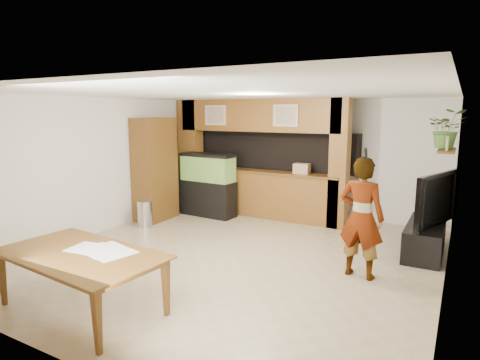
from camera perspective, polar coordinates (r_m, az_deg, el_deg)
The scene contains 22 objects.
floor at distance 6.67m, azimuth -0.34°, elevation -10.72°, with size 6.50×6.50×0.00m, color tan.
ceiling at distance 6.26m, azimuth -0.36°, elevation 12.19°, with size 6.50×6.50×0.00m, color white.
wall_back at distance 9.28m, azimuth 9.63°, elevation 3.18°, with size 6.00×6.00×0.00m, color beige.
wall_left at distance 8.23m, azimuth -18.85°, elevation 1.99°, with size 6.50×6.50×0.00m, color beige.
wall_right at distance 5.53m, azimuth 27.79°, elevation -2.12°, with size 6.50×6.50×0.00m, color beige.
partition at distance 9.08m, azimuth 2.66°, elevation 3.25°, with size 4.20×0.99×2.60m.
wall_clock at distance 8.85m, azimuth -14.08°, elevation 6.62°, with size 0.05×0.25×0.25m.
wall_shelf at distance 7.42m, azimuth 27.35°, elevation 3.76°, with size 0.25×0.90×0.04m, color brown.
pantry_cabinet at distance 8.84m, azimuth -12.01°, elevation 1.50°, with size 0.55×0.90×2.20m, color brown.
trash_can at distance 8.43m, azimuth -13.37°, elevation -4.71°, with size 0.29×0.29×0.54m, color #B2B2B7.
aquarium at distance 9.05m, azimuth -4.56°, elevation -0.78°, with size 1.27×0.48×1.41m.
tv_stand at distance 7.38m, azimuth 24.82°, elevation -7.55°, with size 0.56×1.53×0.51m, color black.
television at distance 7.21m, azimuth 25.20°, elevation -2.33°, with size 1.50×0.20×0.86m, color black.
photo_frame at distance 7.14m, azimuth 27.35°, elevation 4.62°, with size 0.03×0.16×0.22m, color tan.
potted_plant at distance 7.56m, azimuth 27.37°, elevation 6.48°, with size 0.59×0.51×0.65m, color #43712D.
person at distance 5.88m, azimuth 16.87°, elevation -5.13°, with size 0.63×0.41×1.73m, color tan.
microphone at distance 5.56m, azimuth 17.47°, elevation 3.57°, with size 0.04×0.04×0.17m, color black.
dining_table at distance 5.18m, azimuth -21.94°, elevation -13.41°, with size 2.02×1.13×0.71m, color brown.
newspaper_a at distance 5.16m, azimuth -20.44°, elevation -9.14°, with size 0.51×0.37×0.01m, color silver.
newspaper_b at distance 5.00m, azimuth -18.20°, elevation -9.59°, with size 0.61×0.45×0.01m, color silver.
newspaper_c at distance 5.06m, azimuth -19.34°, elevation -9.43°, with size 0.50×0.36×0.01m, color silver.
counter_box at distance 8.50m, azimuth 8.79°, elevation 1.59°, with size 0.33×0.22×0.22m, color #9D7B55.
Camera 1 is at (3.09, -5.44, 2.32)m, focal length 30.00 mm.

